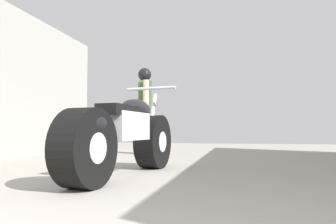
% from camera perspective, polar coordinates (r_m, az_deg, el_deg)
% --- Properties ---
extents(ground_plane, '(16.40, 16.40, 0.00)m').
position_cam_1_polar(ground_plane, '(4.11, 2.88, -10.15)').
color(ground_plane, '#9E998E').
extents(motorcycle_maroon_cruiser, '(0.69, 2.27, 1.06)m').
position_cam_1_polar(motorcycle_maroon_cruiser, '(3.51, -7.68, -4.22)').
color(motorcycle_maroon_cruiser, black).
rests_on(motorcycle_maroon_cruiser, ground_plane).
extents(mechanic_in_blue, '(0.41, 0.70, 1.82)m').
position_cam_1_polar(mechanic_in_blue, '(6.86, -4.14, 1.74)').
color(mechanic_in_blue, '#384766').
rests_on(mechanic_in_blue, ground_plane).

